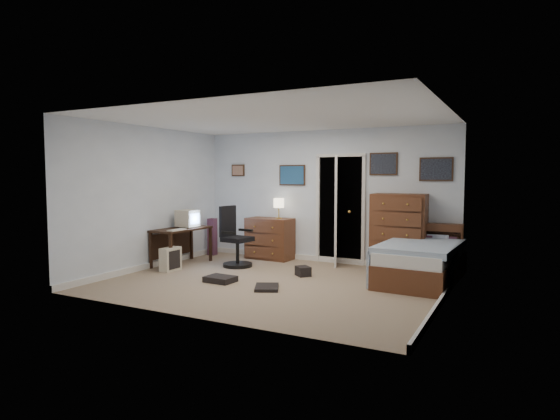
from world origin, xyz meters
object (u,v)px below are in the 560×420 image
Objects in this scene: computer_desk at (178,236)px; tall_dresser at (399,233)px; low_dresser at (270,238)px; bed at (421,261)px; office_chair at (235,243)px.

tall_dresser reaches higher than computer_desk.
bed is at bearing -8.04° from low_dresser.
tall_dresser is at bearing 2.58° from low_dresser.
low_dresser is at bearing 84.60° from office_chair.
low_dresser is at bearing 47.35° from computer_desk.
office_chair is at bearing -171.05° from bed.
office_chair is 0.97m from low_dresser.
bed is (3.02, -0.60, -0.09)m from low_dresser.
tall_dresser is at bearing 132.97° from bed.
computer_desk is 1.78m from low_dresser.
bed is (0.49, -0.57, -0.35)m from tall_dresser.
computer_desk is at bearing -156.79° from office_chair.
tall_dresser is at bearing 25.24° from office_chair.
computer_desk is 3.98m from tall_dresser.
computer_desk is 1.09m from office_chair.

